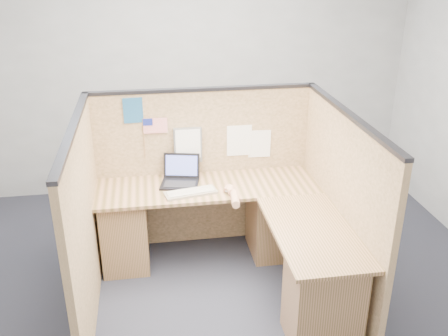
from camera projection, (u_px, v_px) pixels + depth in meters
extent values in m
plane|color=black|center=(219.00, 301.00, 4.08)|extent=(5.00, 5.00, 0.00)
plane|color=#96989B|center=(189.00, 71.00, 5.55)|extent=(5.00, 0.00, 5.00)
cube|color=brown|center=(203.00, 169.00, 4.68)|extent=(2.05, 0.05, 1.50)
cube|color=#232328|center=(202.00, 89.00, 4.37)|extent=(2.05, 0.06, 0.03)
cube|color=brown|center=(85.00, 225.00, 3.72)|extent=(0.05, 1.80, 1.50)
cube|color=#232328|center=(72.00, 128.00, 3.41)|extent=(0.06, 1.80, 0.03)
cube|color=brown|center=(340.00, 206.00, 4.01)|extent=(0.05, 1.80, 1.50)
cube|color=#232328|center=(350.00, 114.00, 3.70)|extent=(0.06, 1.80, 0.03)
cube|color=brown|center=(208.00, 187.00, 4.40)|extent=(1.95, 0.60, 0.03)
cube|color=brown|center=(313.00, 232.00, 3.71)|extent=(0.60, 1.15, 0.03)
cube|color=brown|center=(125.00, 230.00, 4.44)|extent=(0.40, 0.50, 0.70)
cube|color=brown|center=(272.00, 218.00, 4.63)|extent=(0.40, 0.50, 0.70)
cube|color=brown|center=(323.00, 299.00, 3.56)|extent=(0.50, 0.40, 0.70)
cube|color=black|center=(180.00, 184.00, 4.40)|extent=(0.37, 0.31, 0.02)
cube|color=black|center=(178.00, 165.00, 4.49)|extent=(0.33, 0.14, 0.22)
cube|color=#444E93|center=(178.00, 166.00, 4.48)|extent=(0.29, 0.11, 0.18)
cube|color=gray|center=(191.00, 193.00, 4.24)|extent=(0.46, 0.23, 0.02)
cube|color=silver|center=(191.00, 191.00, 4.23)|extent=(0.42, 0.20, 0.01)
ellipsoid|color=silver|center=(230.00, 190.00, 4.27)|extent=(0.11, 0.08, 0.04)
ellipsoid|color=#DFA87B|center=(230.00, 188.00, 4.25)|extent=(0.08, 0.10, 0.05)
cylinder|color=#DFA87B|center=(231.00, 192.00, 4.22)|extent=(0.06, 0.05, 0.06)
cylinder|color=#DFA87B|center=(235.00, 199.00, 4.10)|extent=(0.09, 0.25, 0.07)
cube|color=#1B507F|center=(133.00, 110.00, 4.32)|extent=(0.17, 0.02, 0.23)
cylinder|color=olive|center=(144.00, 139.00, 4.43)|extent=(0.01, 0.01, 0.37)
cube|color=red|center=(155.00, 126.00, 4.39)|extent=(0.21, 0.00, 0.14)
cube|color=navy|center=(148.00, 122.00, 4.37)|extent=(0.09, 0.00, 0.06)
cube|color=slate|center=(188.00, 145.00, 4.50)|extent=(0.25, 0.05, 0.32)
cube|color=white|center=(188.00, 144.00, 4.47)|extent=(0.22, 0.01, 0.27)
cube|color=white|center=(239.00, 141.00, 4.59)|extent=(0.23, 0.00, 0.29)
cube|color=white|center=(259.00, 144.00, 4.63)|extent=(0.21, 0.02, 0.26)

